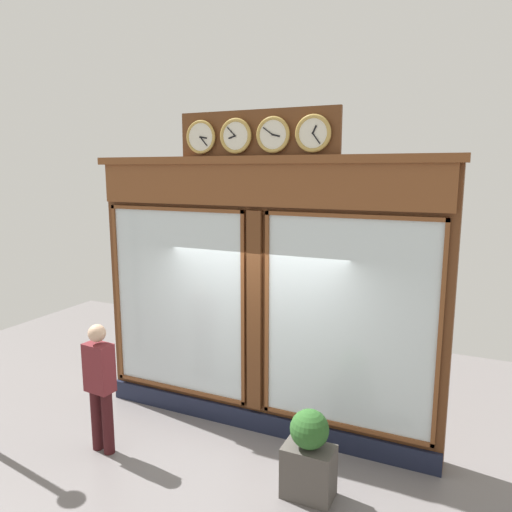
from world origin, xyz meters
The scene contains 4 objects.
shop_facade centered at (0.00, -0.13, 1.91)m, with size 4.95×0.42×4.30m.
pedestrian centered at (1.57, 1.28, 0.93)m, with size 0.38×0.25×1.69m.
planter_box centered at (-1.11, 1.01, 0.29)m, with size 0.56×0.36×0.59m, color #4C4742.
planter_shrub centered at (-1.11, 1.01, 0.80)m, with size 0.43×0.43×0.43m, color #285623.
Camera 1 is at (-2.60, 5.62, 3.56)m, focal length 33.88 mm.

